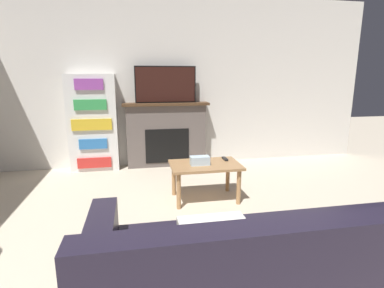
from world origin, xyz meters
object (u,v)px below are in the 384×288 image
fireplace (166,134)px  tv (166,85)px  couch (297,272)px  coffee_table (205,169)px  bookshelf (93,123)px

fireplace → tv: 0.80m
couch → tv: bearing=97.6°
fireplace → couch: (0.44, -3.32, -0.25)m
tv → coffee_table: 1.79m
tv → coffee_table: bearing=-78.8°
fireplace → coffee_table: bearing=-78.9°
tv → coffee_table: tv is taller
bookshelf → coffee_table: bearing=-46.2°
tv → couch: tv is taller
fireplace → tv: (-0.00, -0.02, 0.80)m
fireplace → coffee_table: fireplace is taller
tv → coffee_table: (0.29, -1.49, -0.95)m
fireplace → bookshelf: bookshelf is taller
tv → bookshelf: 1.27m
bookshelf → fireplace: bearing=1.2°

